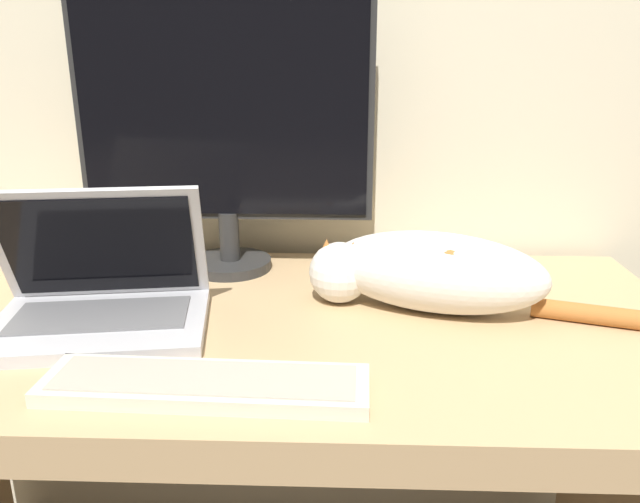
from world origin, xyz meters
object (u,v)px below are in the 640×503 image
Objects in this scene: monitor at (224,114)px; laptop at (100,299)px; cat at (427,271)px; external_keyboard at (205,385)px.

monitor is 0.42m from laptop.
laptop is 0.54m from cat.
monitor is 0.57m from external_keyboard.
cat reaches higher than external_keyboard.
external_keyboard is (0.21, -0.20, -0.04)m from laptop.
laptop is 0.85× the size of external_keyboard.
monitor is at bearing 97.99° from external_keyboard.
cat is at bearing -27.79° from monitor.
monitor is 1.06× the size of cat.
monitor is 0.48m from cat.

